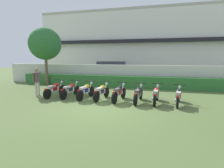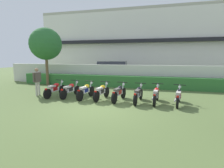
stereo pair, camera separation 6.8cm
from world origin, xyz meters
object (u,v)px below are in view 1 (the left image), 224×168
object	(u,v)px
motorcycle_in_row_1	(70,90)
motorcycle_in_row_6	(156,95)
tree_near_inspector	(45,44)
motorcycle_in_row_3	(102,92)
motorcycle_in_row_7	(179,96)
parked_car	(113,71)
motorcycle_in_row_4	(119,93)
motorcycle_in_row_5	(138,94)
inspector_person	(37,79)
motorcycle_in_row_2	(86,91)
motorcycle_in_row_0	(55,89)

from	to	relation	value
motorcycle_in_row_1	motorcycle_in_row_6	xyz separation A→B (m)	(4.86, -0.11, 0.01)
tree_near_inspector	motorcycle_in_row_1	distance (m)	6.14
motorcycle_in_row_3	motorcycle_in_row_7	world-z (taller)	motorcycle_in_row_3
parked_car	motorcycle_in_row_4	bearing A→B (deg)	-78.55
motorcycle_in_row_5	motorcycle_in_row_1	bearing A→B (deg)	92.73
parked_car	inspector_person	distance (m)	8.30
motorcycle_in_row_2	motorcycle_in_row_6	bearing A→B (deg)	-83.22
motorcycle_in_row_0	motorcycle_in_row_7	distance (m)	6.87
motorcycle_in_row_0	motorcycle_in_row_6	xyz separation A→B (m)	(5.81, -0.01, 0.00)
motorcycle_in_row_2	motorcycle_in_row_3	distance (m)	0.93
parked_car	tree_near_inspector	world-z (taller)	tree_near_inspector
motorcycle_in_row_7	inspector_person	xyz separation A→B (m)	(-8.05, 0.01, 0.55)
motorcycle_in_row_1	motorcycle_in_row_2	bearing A→B (deg)	-89.76
motorcycle_in_row_2	parked_car	bearing A→B (deg)	9.81
parked_car	motorcycle_in_row_6	distance (m)	8.94
motorcycle_in_row_0	motorcycle_in_row_7	world-z (taller)	motorcycle_in_row_0
parked_car	motorcycle_in_row_2	xyz separation A→B (m)	(0.43, -7.84, -0.49)
motorcycle_in_row_2	motorcycle_in_row_7	distance (m)	4.90
tree_near_inspector	motorcycle_in_row_5	size ratio (longest dim) A/B	2.40
motorcycle_in_row_4	motorcycle_in_row_1	bearing A→B (deg)	95.79
inspector_person	motorcycle_in_row_0	bearing A→B (deg)	0.85
motorcycle_in_row_3	motorcycle_in_row_7	xyz separation A→B (m)	(3.97, -0.04, -0.01)
motorcycle_in_row_2	motorcycle_in_row_7	world-z (taller)	motorcycle_in_row_2
motorcycle_in_row_2	motorcycle_in_row_6	size ratio (longest dim) A/B	0.98
tree_near_inspector	motorcycle_in_row_7	distance (m)	11.03
tree_near_inspector	motorcycle_in_row_6	size ratio (longest dim) A/B	2.41
inspector_person	tree_near_inspector	bearing A→B (deg)	117.28
motorcycle_in_row_3	motorcycle_in_row_4	bearing A→B (deg)	-85.66
motorcycle_in_row_7	motorcycle_in_row_4	bearing A→B (deg)	98.55
motorcycle_in_row_1	motorcycle_in_row_7	world-z (taller)	motorcycle_in_row_1
motorcycle_in_row_5	inspector_person	world-z (taller)	inspector_person
motorcycle_in_row_2	tree_near_inspector	bearing A→B (deg)	60.48
motorcycle_in_row_4	parked_car	bearing A→B (deg)	25.00
motorcycle_in_row_2	motorcycle_in_row_0	bearing A→B (deg)	96.18
motorcycle_in_row_2	motorcycle_in_row_7	size ratio (longest dim) A/B	1.01
motorcycle_in_row_1	motorcycle_in_row_3	bearing A→B (deg)	-85.56
parked_car	motorcycle_in_row_6	world-z (taller)	parked_car
motorcycle_in_row_1	motorcycle_in_row_4	distance (m)	2.95
motorcycle_in_row_6	motorcycle_in_row_7	xyz separation A→B (m)	(1.06, -0.01, -0.01)
motorcycle_in_row_0	motorcycle_in_row_3	xyz separation A→B (m)	(2.90, 0.02, 0.00)
motorcycle_in_row_0	motorcycle_in_row_6	size ratio (longest dim) A/B	0.99
inspector_person	motorcycle_in_row_7	bearing A→B (deg)	-0.04
motorcycle_in_row_2	motorcycle_in_row_4	xyz separation A→B (m)	(1.92, -0.02, 0.00)
motorcycle_in_row_2	motorcycle_in_row_4	size ratio (longest dim) A/B	0.99
motorcycle_in_row_0	motorcycle_in_row_1	distance (m)	0.96
motorcycle_in_row_4	inspector_person	size ratio (longest dim) A/B	1.14
tree_near_inspector	motorcycle_in_row_3	bearing A→B (deg)	-31.47
parked_car	motorcycle_in_row_3	bearing A→B (deg)	-85.35
motorcycle_in_row_2	motorcycle_in_row_7	xyz separation A→B (m)	(4.90, -0.01, -0.01)
inspector_person	motorcycle_in_row_4	bearing A→B (deg)	-0.17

